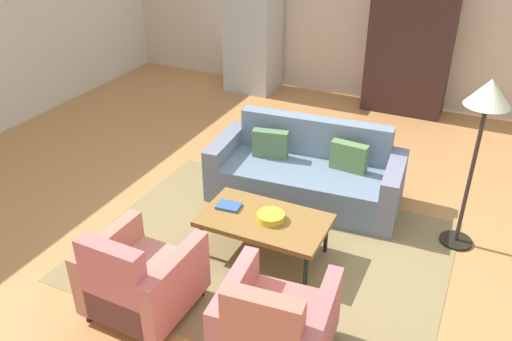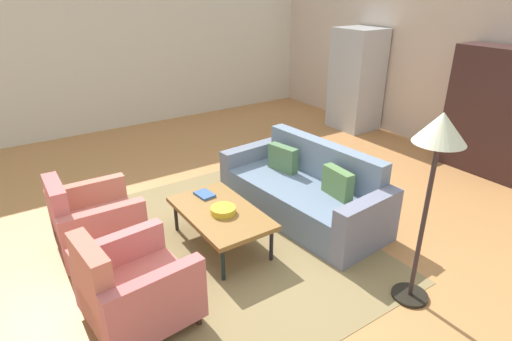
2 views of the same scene
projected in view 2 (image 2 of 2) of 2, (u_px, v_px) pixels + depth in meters
The scene contains 13 objects.
ground_plane at pixel (253, 246), 4.52m from camera, with size 11.66×11.66×0.00m, color #BA7C45.
wall_back at pixel (498, 71), 6.15m from camera, with size 9.72×0.12×2.80m, color beige.
wall_left at pixel (104, 54), 7.62m from camera, with size 0.12×8.62×2.80m, color beige.
area_rug at pixel (225, 242), 4.58m from camera, with size 3.40×2.60×0.01m, color olive.
couch at pixel (306, 192), 5.05m from camera, with size 2.16×1.06×0.86m.
coffee_table at pixel (220, 214), 4.40m from camera, with size 1.20×0.70×0.42m.
armchair_left at pixel (91, 224), 4.27m from camera, with size 0.82×0.82×0.88m.
armchair_right at pixel (131, 290), 3.36m from camera, with size 0.87×0.87×0.88m.
fruit_bowl at pixel (223, 210), 4.32m from camera, with size 0.26×0.26×0.07m, color gold.
book_stack at pixel (205, 194), 4.69m from camera, with size 0.24×0.18×0.03m.
cabinet at pixel (493, 112), 5.99m from camera, with size 1.20×0.51×1.80m.
refrigerator at pixel (356, 80), 7.85m from camera, with size 0.80×0.73×1.85m.
floor_lamp at pixel (438, 147), 3.20m from camera, with size 0.40×0.40×1.72m.
Camera 2 is at (3.16, -2.09, 2.60)m, focal length 29.51 mm.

